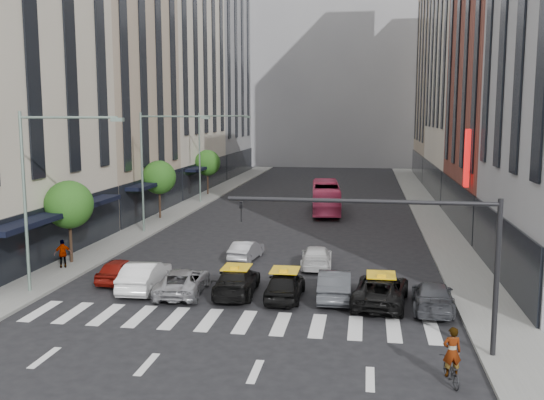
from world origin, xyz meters
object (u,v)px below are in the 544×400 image
at_px(streetlamp_mid, 154,156).
at_px(taxi_left, 237,281).
at_px(streetlamp_near, 41,178).
at_px(car_red, 119,270).
at_px(bus, 326,197).
at_px(taxi_center, 285,285).
at_px(pedestrian_far, 63,254).
at_px(streetlamp_far, 209,145).
at_px(car_white_front, 145,276).
at_px(motorcycle, 451,371).

distance_m(streetlamp_mid, taxi_left, 18.11).
bearing_deg(streetlamp_near, car_red, 47.01).
relative_size(streetlamp_mid, bus, 0.88).
distance_m(taxi_center, pedestrian_far, 13.96).
height_order(streetlamp_far, car_white_front, streetlamp_far).
xyz_separation_m(car_red, pedestrian_far, (-4.20, 1.78, 0.34)).
xyz_separation_m(streetlamp_near, pedestrian_far, (-1.55, 4.61, -4.92)).
distance_m(car_white_front, bus, 27.46).
bearing_deg(motorcycle, streetlamp_mid, -61.12).
distance_m(taxi_left, bus, 26.58).
distance_m(streetlamp_mid, car_white_front, 16.06).
xyz_separation_m(streetlamp_far, taxi_left, (9.44, -30.55, -5.21)).
distance_m(bus, motorcycle, 35.91).
xyz_separation_m(car_white_front, pedestrian_far, (-6.15, 3.12, 0.22)).
height_order(streetlamp_far, taxi_left, streetlamp_far).
bearing_deg(motorcycle, taxi_center, -61.07).
relative_size(car_red, bus, 0.37).
bearing_deg(streetlamp_mid, taxi_left, -57.01).
height_order(streetlamp_near, car_red, streetlamp_near).
xyz_separation_m(bus, motorcycle, (6.59, -35.28, -1.00)).
bearing_deg(car_white_front, streetlamp_near, 15.55).
bearing_deg(motorcycle, pedestrian_far, -40.43).
relative_size(streetlamp_near, streetlamp_far, 1.00).
height_order(car_white_front, bus, bus).
bearing_deg(streetlamp_far, taxi_center, -68.89).
bearing_deg(taxi_left, bus, -98.68).
bearing_deg(pedestrian_far, motorcycle, 117.61).
height_order(car_red, taxi_center, taxi_center).
bearing_deg(pedestrian_far, streetlamp_mid, -129.52).
height_order(streetlamp_mid, car_white_front, streetlamp_mid).
relative_size(bus, pedestrian_far, 6.19).
bearing_deg(taxi_left, motorcycle, 133.52).
bearing_deg(car_white_front, taxi_center, 174.13).
xyz_separation_m(taxi_center, pedestrian_far, (-13.50, 3.55, 0.26)).
relative_size(taxi_center, bus, 0.41).
height_order(streetlamp_mid, taxi_left, streetlamp_mid).
distance_m(bus, pedestrian_far, 27.01).
bearing_deg(car_red, taxi_center, 169.32).
bearing_deg(streetlamp_mid, pedestrian_far, -97.76).
relative_size(car_white_front, pedestrian_far, 2.77).
xyz_separation_m(streetlamp_near, car_white_front, (4.59, 1.50, -5.15)).
relative_size(streetlamp_mid, streetlamp_far, 1.00).
relative_size(car_white_front, taxi_center, 1.09).
bearing_deg(taxi_center, streetlamp_mid, -51.00).
bearing_deg(car_red, bus, -110.67).
xyz_separation_m(streetlamp_near, bus, (12.14, 27.89, -4.47)).
bearing_deg(taxi_center, pedestrian_far, -14.38).
relative_size(streetlamp_mid, pedestrian_far, 5.43).
relative_size(streetlamp_far, car_white_front, 1.96).
relative_size(streetlamp_near, taxi_left, 1.88).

